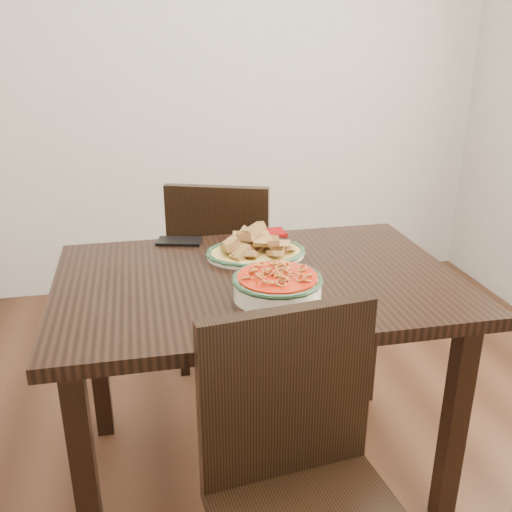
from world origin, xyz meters
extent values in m
plane|color=#331C10|center=(0.00, 0.00, 0.00)|extent=(3.50, 3.50, 0.00)
cube|color=beige|center=(0.00, 1.75, 1.30)|extent=(3.50, 0.10, 2.60)
cube|color=black|center=(0.05, 0.06, 0.73)|extent=(1.23, 0.82, 0.04)
cube|color=black|center=(-0.48, -0.27, 0.35)|extent=(0.06, 0.06, 0.71)
cube|color=black|center=(0.59, -0.27, 0.35)|extent=(0.06, 0.06, 0.71)
cube|color=black|center=(-0.48, 0.39, 0.35)|extent=(0.06, 0.06, 0.71)
cube|color=black|center=(0.59, 0.39, 0.35)|extent=(0.06, 0.06, 0.71)
cube|color=black|center=(0.08, 0.83, 0.43)|extent=(0.54, 0.54, 0.04)
cube|color=black|center=(0.29, 0.94, 0.21)|extent=(0.04, 0.04, 0.41)
cube|color=black|center=(-0.03, 1.05, 0.21)|extent=(0.04, 0.04, 0.41)
cube|color=black|center=(0.18, 0.62, 0.21)|extent=(0.04, 0.04, 0.41)
cube|color=black|center=(-0.14, 0.73, 0.21)|extent=(0.04, 0.04, 0.41)
cube|color=black|center=(0.01, 0.65, 0.67)|extent=(0.41, 0.18, 0.44)
cube|color=black|center=(0.01, -0.44, 0.67)|extent=(0.42, 0.09, 0.44)
ellipsoid|color=beige|center=(0.08, 0.23, 0.76)|extent=(0.33, 0.25, 0.02)
ellipsoid|color=gold|center=(0.08, 0.23, 0.76)|extent=(0.32, 0.24, 0.01)
torus|color=#193722|center=(0.08, 0.23, 0.77)|extent=(0.26, 0.26, 0.01)
cylinder|color=white|center=(0.08, -0.10, 0.78)|extent=(0.25, 0.25, 0.06)
torus|color=#17331B|center=(0.08, -0.10, 0.81)|extent=(0.26, 0.26, 0.02)
cylinder|color=#A41907|center=(0.08, -0.10, 0.81)|extent=(0.23, 0.23, 0.01)
cube|color=black|center=(-0.16, 0.42, 0.76)|extent=(0.17, 0.12, 0.01)
cube|color=maroon|center=(0.18, 0.44, 0.76)|extent=(0.11, 0.09, 0.01)
camera|label=1|loc=(-0.29, -1.52, 1.45)|focal=40.00mm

